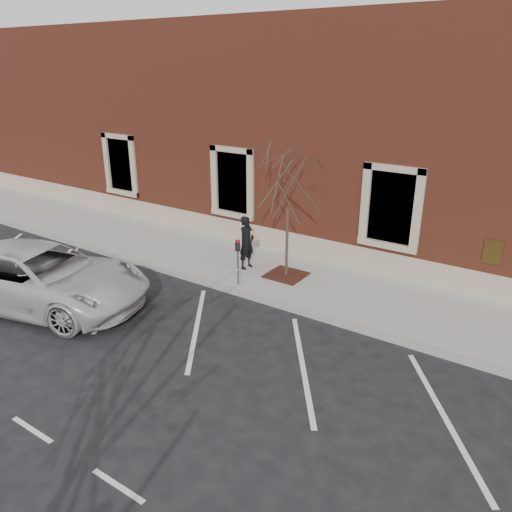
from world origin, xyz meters
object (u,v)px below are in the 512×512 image
Objects in this scene: white_truck at (40,277)px; man at (247,243)px; parking_meter at (238,254)px; sapling at (288,188)px.

man is at bearing -48.54° from white_truck.
parking_meter is 0.23× the size of white_truck.
white_truck is (-3.45, -5.24, -0.16)m from man.
white_truck reaches higher than parking_meter.
parking_meter is at bearing -122.17° from sapling.
man is 1.23× the size of parking_meter.
sapling is 0.65× the size of white_truck.
man reaches higher than parking_meter.
parking_meter is at bearing -60.03° from white_truck.
parking_meter is (0.54, -1.23, 0.12)m from man.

